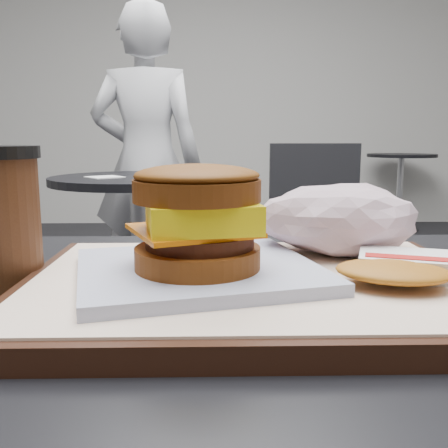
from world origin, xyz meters
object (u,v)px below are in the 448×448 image
at_px(crumpled_wrapper, 339,218).
at_px(neighbor_table, 139,225).
at_px(breakfast_sandwich, 198,231).
at_px(hash_brown, 406,268).
at_px(patron, 147,163).
at_px(serving_tray, 254,286).
at_px(neighbor_chair, 286,226).

relative_size(crumpled_wrapper, neighbor_table, 0.21).
bearing_deg(crumpled_wrapper, breakfast_sandwich, -146.42).
height_order(hash_brown, patron, patron).
distance_m(serving_tray, crumpled_wrapper, 0.13).
bearing_deg(patron, neighbor_table, 96.60).
bearing_deg(neighbor_chair, patron, 151.05).
height_order(breakfast_sandwich, neighbor_chair, breakfast_sandwich).
xyz_separation_m(hash_brown, neighbor_table, (-0.46, 1.64, -0.25)).
relative_size(serving_tray, neighbor_chair, 0.43).
xyz_separation_m(neighbor_chair, patron, (-0.67, 0.37, 0.27)).
bearing_deg(neighbor_table, neighbor_chair, 15.83).
distance_m(serving_tray, neighbor_chair, 1.84).
bearing_deg(hash_brown, patron, 102.62).
relative_size(neighbor_chair, patron, 0.57).
relative_size(serving_tray, breakfast_sandwich, 1.68).
bearing_deg(neighbor_table, hash_brown, -74.48).
bearing_deg(patron, breakfast_sandwich, 101.49).
height_order(breakfast_sandwich, hash_brown, breakfast_sandwich).
height_order(hash_brown, neighbor_chair, neighbor_chair).
bearing_deg(hash_brown, crumpled_wrapper, 106.20).
distance_m(breakfast_sandwich, patron, 2.20).
distance_m(hash_brown, crumpled_wrapper, 0.11).
relative_size(serving_tray, crumpled_wrapper, 2.45).
height_order(breakfast_sandwich, patron, patron).
xyz_separation_m(hash_brown, neighbor_chair, (0.18, 1.82, -0.29)).
relative_size(crumpled_wrapper, neighbor_chair, 0.18).
height_order(neighbor_chair, patron, patron).
relative_size(neighbor_table, patron, 0.48).
height_order(breakfast_sandwich, neighbor_table, breakfast_sandwich).
relative_size(crumpled_wrapper, patron, 0.10).
bearing_deg(breakfast_sandwich, serving_tray, 12.98).
relative_size(hash_brown, neighbor_table, 0.17).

